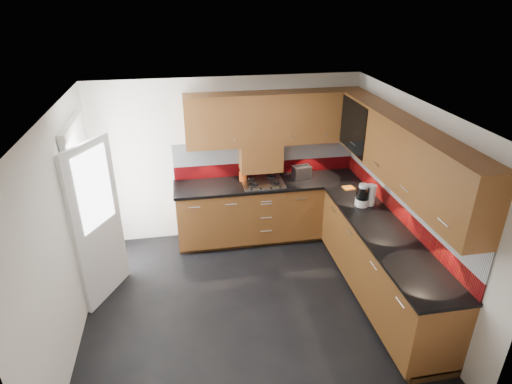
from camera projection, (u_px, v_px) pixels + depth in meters
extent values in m
cube|color=black|center=(249.00, 306.00, 5.18)|extent=(4.00, 3.80, 0.02)
cube|color=white|center=(247.00, 106.00, 4.11)|extent=(4.00, 3.80, 0.10)
cube|color=silver|center=(228.00, 159.00, 6.28)|extent=(4.00, 0.08, 2.64)
cube|color=silver|center=(289.00, 346.00, 3.02)|extent=(4.00, 0.08, 2.64)
cube|color=silver|center=(60.00, 236.00, 4.35)|extent=(0.08, 3.80, 2.64)
cube|color=silver|center=(413.00, 205.00, 4.96)|extent=(0.08, 3.80, 2.64)
cube|color=brown|center=(269.00, 210.00, 6.38)|extent=(2.70, 0.60, 0.95)
cube|color=brown|center=(381.00, 265.00, 5.13)|extent=(0.60, 2.60, 0.95)
cube|color=#422812|center=(268.00, 233.00, 6.60)|extent=(2.70, 0.54, 0.10)
cube|color=#422812|center=(379.00, 293.00, 5.32)|extent=(0.54, 2.60, 0.10)
cube|color=black|center=(269.00, 183.00, 6.18)|extent=(2.72, 0.62, 0.04)
cube|color=black|center=(386.00, 234.00, 4.92)|extent=(0.62, 2.60, 0.04)
cube|color=maroon|center=(265.00, 168.00, 6.39)|extent=(2.70, 0.02, 0.20)
cube|color=silver|center=(265.00, 151.00, 6.28)|extent=(2.70, 0.02, 0.34)
cube|color=maroon|center=(398.00, 210.00, 5.20)|extent=(0.02, 3.20, 0.20)
cube|color=silver|center=(402.00, 190.00, 5.08)|extent=(0.02, 3.20, 0.34)
cube|color=brown|center=(275.00, 118.00, 5.92)|extent=(2.50, 0.33, 0.72)
cube|color=brown|center=(403.00, 153.00, 4.68)|extent=(0.33, 2.87, 0.72)
cube|color=silver|center=(267.00, 137.00, 5.84)|extent=(1.80, 0.01, 0.16)
cube|color=silver|center=(387.00, 173.00, 4.71)|extent=(0.01, 2.00, 0.16)
cube|color=brown|center=(261.00, 157.00, 6.14)|extent=(0.60, 0.33, 0.40)
cube|color=black|center=(353.00, 127.00, 5.57)|extent=(0.01, 0.80, 0.66)
cube|color=#FFD18C|center=(375.00, 125.00, 5.62)|extent=(0.01, 0.76, 0.64)
cube|color=black|center=(365.00, 124.00, 5.59)|extent=(0.29, 0.76, 0.01)
cylinder|color=black|center=(374.00, 122.00, 5.32)|extent=(0.07, 0.07, 0.16)
cylinder|color=black|center=(369.00, 119.00, 5.45)|extent=(0.07, 0.07, 0.16)
cylinder|color=white|center=(365.00, 116.00, 5.59)|extent=(0.07, 0.07, 0.16)
cylinder|color=black|center=(360.00, 113.00, 5.72)|extent=(0.07, 0.07, 0.16)
cube|color=white|center=(87.00, 210.00, 5.24)|extent=(0.06, 0.95, 2.04)
cube|color=white|center=(98.00, 224.00, 4.96)|extent=(0.42, 0.73, 1.98)
cube|color=white|center=(94.00, 189.00, 4.77)|extent=(0.28, 0.50, 0.90)
cube|color=silver|center=(263.00, 182.00, 6.14)|extent=(0.59, 0.51, 0.02)
torus|color=black|center=(254.00, 185.00, 6.00)|extent=(0.13, 0.13, 0.02)
torus|color=black|center=(275.00, 183.00, 6.05)|extent=(0.13, 0.13, 0.02)
torus|color=black|center=(251.00, 178.00, 6.22)|extent=(0.13, 0.13, 0.02)
torus|color=black|center=(271.00, 176.00, 6.26)|extent=(0.13, 0.13, 0.02)
cube|color=black|center=(266.00, 188.00, 5.92)|extent=(0.45, 0.04, 0.02)
cylinder|color=#CF4D13|center=(243.00, 176.00, 6.18)|extent=(0.11, 0.11, 0.14)
cylinder|color=olive|center=(243.00, 164.00, 6.12)|extent=(0.06, 0.02, 0.28)
cylinder|color=olive|center=(243.00, 165.00, 6.13)|extent=(0.05, 0.04, 0.26)
cylinder|color=olive|center=(242.00, 164.00, 6.12)|extent=(0.06, 0.02, 0.30)
cylinder|color=olive|center=(244.00, 166.00, 6.13)|extent=(0.03, 0.05, 0.25)
cylinder|color=olive|center=(242.00, 165.00, 6.12)|extent=(0.04, 0.04, 0.27)
cube|color=silver|center=(302.00, 172.00, 6.27)|extent=(0.28, 0.21, 0.18)
cube|color=black|center=(302.00, 166.00, 6.23)|extent=(0.20, 0.06, 0.01)
cube|color=black|center=(301.00, 165.00, 6.27)|extent=(0.20, 0.06, 0.01)
cylinder|color=white|center=(362.00, 202.00, 5.49)|extent=(0.18, 0.18, 0.10)
cylinder|color=black|center=(363.00, 193.00, 5.44)|extent=(0.17, 0.17, 0.16)
cylinder|color=white|center=(364.00, 186.00, 5.39)|extent=(0.12, 0.12, 0.04)
cylinder|color=white|center=(370.00, 195.00, 5.48)|extent=(0.14, 0.14, 0.27)
cube|color=orange|center=(349.00, 188.00, 5.97)|extent=(0.16, 0.15, 0.02)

